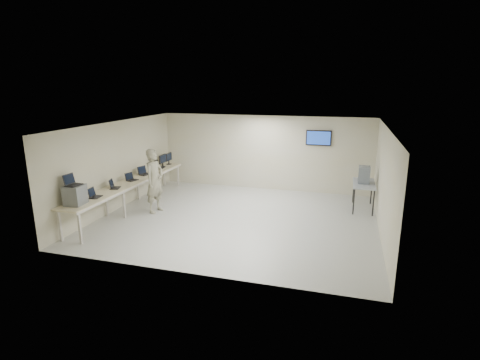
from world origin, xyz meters
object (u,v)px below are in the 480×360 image
(workbench, at_px, (131,184))
(side_table, at_px, (364,185))
(equipment_box, at_px, (75,195))
(soldier, at_px, (155,181))

(workbench, xyz_separation_m, side_table, (7.19, 1.99, -0.03))
(workbench, relative_size, equipment_box, 11.83)
(equipment_box, xyz_separation_m, side_table, (7.25, 4.46, -0.36))
(equipment_box, relative_size, soldier, 0.25)
(side_table, bearing_deg, equipment_box, -148.38)
(side_table, bearing_deg, workbench, -164.56)
(equipment_box, distance_m, soldier, 2.58)
(workbench, xyz_separation_m, equipment_box, (-0.06, -2.48, 0.33))
(side_table, bearing_deg, soldier, -161.68)
(workbench, height_order, equipment_box, equipment_box)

